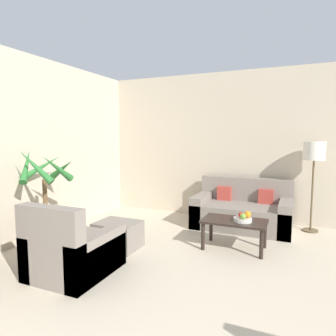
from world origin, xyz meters
name	(u,v)px	position (x,y,z in m)	size (l,w,h in m)	color
wall_back	(278,147)	(0.00, 6.49, 1.35)	(8.08, 0.06, 2.70)	beige
potted_palm	(46,215)	(-2.85, 3.98, 0.44)	(0.78, 0.77, 1.39)	#ADA393
sofa_loveseat	(242,212)	(-0.50, 5.97, 0.27)	(1.57, 0.87, 0.80)	gray
floor_lamp	(314,156)	(0.55, 6.19, 1.23)	(0.33, 0.33, 1.45)	brown
coffee_table	(234,224)	(-0.43, 4.93, 0.34)	(0.85, 0.49, 0.40)	black
fruit_bowl	(243,220)	(-0.32, 4.90, 0.43)	(0.24, 0.24, 0.05)	beige
apple_red	(241,215)	(-0.35, 4.92, 0.49)	(0.07, 0.07, 0.07)	red
apple_green	(243,216)	(-0.30, 4.83, 0.49)	(0.08, 0.08, 0.08)	olive
orange_fruit	(248,214)	(-0.26, 4.93, 0.50)	(0.09, 0.09, 0.09)	orange
armchair	(73,251)	(-1.93, 3.46, 0.26)	(0.78, 0.88, 0.84)	gray
ottoman	(118,235)	(-1.90, 4.33, 0.18)	(0.58, 0.47, 0.36)	gray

